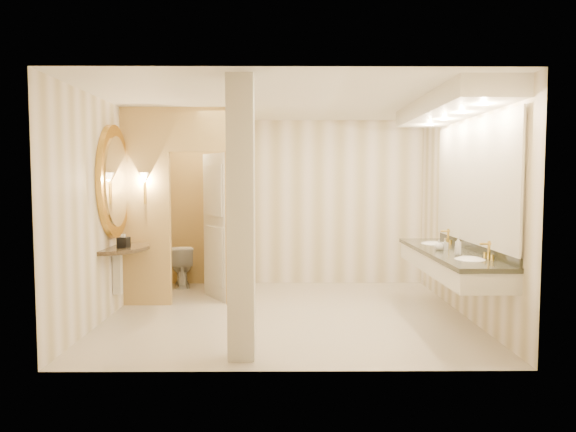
{
  "coord_description": "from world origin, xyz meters",
  "views": [
    {
      "loc": [
        -0.04,
        -6.51,
        1.72
      ],
      "look_at": [
        0.01,
        0.2,
        1.25
      ],
      "focal_mm": 32.0,
      "sensor_mm": 36.0,
      "label": 1
    }
  ],
  "objects": [
    {
      "name": "ceiling",
      "position": [
        0.0,
        0.0,
        2.7
      ],
      "size": [
        4.5,
        4.5,
        0.0
      ],
      "primitive_type": "plane",
      "rotation": [
        3.14,
        0.0,
        0.0
      ],
      "color": "white",
      "rests_on": "wall_back"
    },
    {
      "name": "vanity",
      "position": [
        1.98,
        -0.4,
        1.63
      ],
      "size": [
        0.75,
        2.72,
        2.09
      ],
      "color": "beige",
      "rests_on": "floor"
    },
    {
      "name": "soap_bottle_c",
      "position": [
        1.92,
        -0.79,
        0.98
      ],
      "size": [
        0.1,
        0.1,
        0.21
      ],
      "primitive_type": "imported",
      "rotation": [
        0.0,
        0.0,
        0.25
      ],
      "color": "#C6B28C",
      "rests_on": "vanity"
    },
    {
      "name": "wall_left",
      "position": [
        -2.25,
        0.0,
        1.35
      ],
      "size": [
        0.02,
        4.0,
        2.7
      ],
      "primitive_type": "cube",
      "color": "white",
      "rests_on": "floor"
    },
    {
      "name": "pillar",
      "position": [
        -0.45,
        -1.64,
        1.35
      ],
      "size": [
        0.25,
        0.25,
        2.7
      ],
      "primitive_type": "cube",
      "color": "beige",
      "rests_on": "floor"
    },
    {
      "name": "wall_sconce",
      "position": [
        -1.93,
        0.43,
        1.73
      ],
      "size": [
        0.14,
        0.14,
        0.42
      ],
      "color": "gold",
      "rests_on": "toilet_closet"
    },
    {
      "name": "toilet_closet",
      "position": [
        -1.13,
        0.97,
        1.39
      ],
      "size": [
        1.5,
        1.55,
        2.7
      ],
      "color": "tan",
      "rests_on": "floor"
    },
    {
      "name": "toilet",
      "position": [
        -1.71,
        1.75,
        0.33
      ],
      "size": [
        0.5,
        0.72,
        0.67
      ],
      "primitive_type": "imported",
      "rotation": [
        0.0,
        0.0,
        3.35
      ],
      "color": "white",
      "rests_on": "floor"
    },
    {
      "name": "floor",
      "position": [
        0.0,
        0.0,
        0.0
      ],
      "size": [
        4.5,
        4.5,
        0.0
      ],
      "primitive_type": "plane",
      "color": "beige",
      "rests_on": "ground"
    },
    {
      "name": "wall_back",
      "position": [
        0.0,
        2.0,
        1.35
      ],
      "size": [
        4.5,
        0.02,
        2.7
      ],
      "primitive_type": "cube",
      "color": "white",
      "rests_on": "floor"
    },
    {
      "name": "wall_right",
      "position": [
        2.25,
        0.0,
        1.35
      ],
      "size": [
        0.02,
        4.0,
        2.7
      ],
      "primitive_type": "cube",
      "color": "white",
      "rests_on": "floor"
    },
    {
      "name": "wall_front",
      "position": [
        0.0,
        -2.0,
        1.35
      ],
      "size": [
        4.5,
        0.02,
        2.7
      ],
      "primitive_type": "cube",
      "color": "white",
      "rests_on": "floor"
    },
    {
      "name": "tissue_box",
      "position": [
        -2.05,
        -0.11,
        0.94
      ],
      "size": [
        0.15,
        0.15,
        0.13
      ],
      "primitive_type": "cube",
      "rotation": [
        0.0,
        0.0,
        -0.12
      ],
      "color": "black",
      "rests_on": "console_shelf"
    },
    {
      "name": "console_shelf",
      "position": [
        -2.21,
        0.05,
        1.35
      ],
      "size": [
        1.11,
        1.11,
        2.0
      ],
      "color": "black",
      "rests_on": "floor"
    },
    {
      "name": "soap_bottle_a",
      "position": [
        1.91,
        -0.34,
        0.94
      ],
      "size": [
        0.07,
        0.07,
        0.13
      ],
      "primitive_type": "imported",
      "rotation": [
        0.0,
        0.0,
        0.21
      ],
      "color": "beige",
      "rests_on": "vanity"
    },
    {
      "name": "soap_bottle_b",
      "position": [
        1.83,
        -0.37,
        0.94
      ],
      "size": [
        0.12,
        0.12,
        0.13
      ],
      "primitive_type": "imported",
      "rotation": [
        0.0,
        0.0,
        0.2
      ],
      "color": "silver",
      "rests_on": "vanity"
    }
  ]
}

